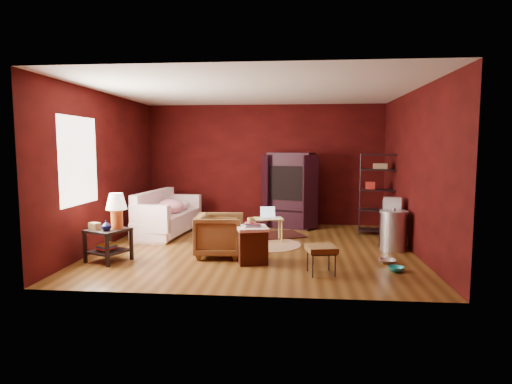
% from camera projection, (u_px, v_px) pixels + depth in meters
% --- Properties ---
extents(room, '(5.54, 5.04, 2.84)m').
position_uv_depth(room, '(253.00, 171.00, 7.56)').
color(room, brown).
rests_on(room, ground).
extents(sofa, '(0.63, 1.91, 0.74)m').
position_uv_depth(sofa, '(164.00, 217.00, 8.89)').
color(sofa, white).
rests_on(sofa, ground).
extents(armchair, '(0.75, 0.80, 0.78)m').
position_uv_depth(armchair, '(220.00, 233.00, 7.12)').
color(armchair, black).
rests_on(armchair, ground).
extents(pet_bowl_steel, '(0.27, 0.10, 0.26)m').
position_uv_depth(pet_bowl_steel, '(387.00, 255.00, 6.70)').
color(pet_bowl_steel, silver).
rests_on(pet_bowl_steel, ground).
extents(pet_bowl_turquoise, '(0.24, 0.12, 0.23)m').
position_uv_depth(pet_bowl_turquoise, '(396.00, 264.00, 6.25)').
color(pet_bowl_turquoise, '#29BFC1').
rests_on(pet_bowl_turquoise, ground).
extents(vase, '(0.16, 0.17, 0.16)m').
position_uv_depth(vase, '(106.00, 226.00, 6.63)').
color(vase, '#0C0E3D').
rests_on(vase, side_table).
extents(mug, '(0.13, 0.11, 0.11)m').
position_uv_depth(mug, '(251.00, 220.00, 6.65)').
color(mug, '#CFC265').
rests_on(mug, hamper).
extents(side_table, '(0.73, 0.73, 1.09)m').
position_uv_depth(side_table, '(112.00, 221.00, 6.78)').
color(side_table, black).
rests_on(side_table, ground).
extents(sofa_cushions, '(0.99, 2.05, 0.83)m').
position_uv_depth(sofa_cushions, '(166.00, 215.00, 8.91)').
color(sofa_cushions, white).
rests_on(sofa_cushions, sofa).
extents(hamper, '(0.56, 0.56, 0.66)m').
position_uv_depth(hamper, '(252.00, 244.00, 6.72)').
color(hamper, '#461C10').
rests_on(hamper, ground).
extents(footstool, '(0.47, 0.47, 0.41)m').
position_uv_depth(footstool, '(321.00, 250.00, 6.11)').
color(footstool, black).
rests_on(footstool, ground).
extents(rug_round, '(1.64, 1.64, 0.01)m').
position_uv_depth(rug_round, '(268.00, 245.00, 7.98)').
color(rug_round, beige).
rests_on(rug_round, ground).
extents(rug_oriental, '(1.42, 1.20, 0.01)m').
position_uv_depth(rug_oriental, '(273.00, 235.00, 8.78)').
color(rug_oriental, '#4C1914').
rests_on(rug_oriental, ground).
extents(laptop_desk, '(0.60, 0.51, 0.66)m').
position_uv_depth(laptop_desk, '(269.00, 220.00, 8.23)').
color(laptop_desk, '#FFE874').
rests_on(laptop_desk, ground).
extents(tv_armoire, '(1.27, 0.95, 1.69)m').
position_uv_depth(tv_armoire, '(290.00, 189.00, 9.65)').
color(tv_armoire, black).
rests_on(tv_armoire, ground).
extents(wire_shelving, '(0.86, 0.47, 1.68)m').
position_uv_depth(wire_shelving, '(380.00, 191.00, 8.84)').
color(wire_shelving, '#272128').
rests_on(wire_shelving, ground).
extents(small_stand, '(0.53, 0.53, 0.90)m').
position_uv_depth(small_stand, '(392.00, 210.00, 7.85)').
color(small_stand, black).
rests_on(small_stand, ground).
extents(trash_can, '(0.56, 0.56, 0.76)m').
position_uv_depth(trash_can, '(393.00, 230.00, 7.52)').
color(trash_can, silver).
rests_on(trash_can, ground).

